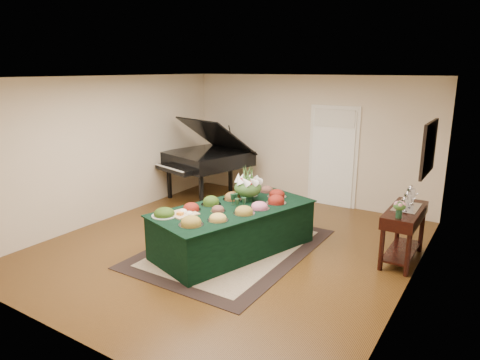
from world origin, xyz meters
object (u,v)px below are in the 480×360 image
Objects in this scene: floral_centerpiece at (248,184)px; grand_piano at (207,158)px; mahogany_sideboard at (404,221)px; buffet_table at (234,229)px.

grand_piano is at bearing 141.31° from floral_centerpiece.
floral_centerpiece is at bearing -164.96° from mahogany_sideboard.
grand_piano is (-2.07, 1.66, -0.08)m from floral_centerpiece.
buffet_table is at bearing -45.24° from grand_piano.
grand_piano reaches higher than floral_centerpiece.
floral_centerpiece reaches higher than mahogany_sideboard.
mahogany_sideboard is (2.34, 1.06, 0.27)m from buffet_table.
buffet_table is 0.76m from floral_centerpiece.
floral_centerpiece is 2.66m from grand_piano.
floral_centerpiece reaches higher than buffet_table.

